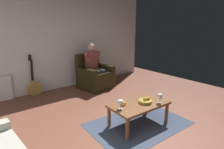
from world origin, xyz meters
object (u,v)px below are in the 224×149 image
armchair (95,76)px  wine_glass_far (121,103)px  guitar (35,87)px  fruit_bowl (146,101)px  wine_glass_near (160,97)px  person_seated (95,65)px  coffee_table (139,106)px  candle_jar (123,104)px

armchair → wine_glass_far: 2.37m
guitar → fruit_bowl: size_ratio=4.44×
armchair → fruit_bowl: bearing=69.9°
wine_glass_near → person_seated: bearing=-95.3°
fruit_bowl → person_seated: bearing=-100.5°
wine_glass_near → armchair: bearing=-95.2°
fruit_bowl → coffee_table: bearing=-28.8°
coffee_table → fruit_bowl: (-0.10, 0.06, 0.09)m
wine_glass_near → fruit_bowl: bearing=-38.6°
guitar → wine_glass_near: size_ratio=6.37×
coffee_table → candle_jar: candle_jar is taller
wine_glass_near → fruit_bowl: wine_glass_near is taller
coffee_table → fruit_bowl: 0.15m
person_seated → guitar: person_seated is taller
wine_glass_far → wine_glass_near: bearing=161.1°
person_seated → candle_jar: 2.24m
armchair → fruit_bowl: size_ratio=4.15×
armchair → fruit_bowl: armchair is taller
coffee_table → guitar: (1.02, -2.62, -0.12)m
coffee_table → fruit_bowl: size_ratio=4.60×
guitar → coffee_table: bearing=111.3°
person_seated → fruit_bowl: size_ratio=5.39×
candle_jar → coffee_table: bearing=159.0°
person_seated → wine_glass_far: (0.93, 2.16, -0.15)m
person_seated → wine_glass_far: size_ratio=8.23×
person_seated → wine_glass_near: 2.42m
wine_glass_far → candle_jar: wine_glass_far is taller
wine_glass_near → wine_glass_far: 0.74m
candle_jar → wine_glass_near: bearing=151.0°
coffee_table → wine_glass_near: size_ratio=6.61×
guitar → candle_jar: (-0.74, 2.51, 0.21)m
guitar → wine_glass_far: size_ratio=6.77×
guitar → wine_glass_near: 3.14m
wine_glass_far → candle_jar: bearing=-148.4°
coffee_table → wine_glass_near: wine_glass_near is taller
coffee_table → wine_glass_near: 0.40m
wine_glass_near → wine_glass_far: bearing=-18.9°
armchair → wine_glass_far: bearing=57.3°
person_seated → guitar: bearing=-25.2°
armchair → guitar: 1.60m
wine_glass_far → coffee_table: bearing=175.9°
armchair → wine_glass_near: bearing=75.1°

